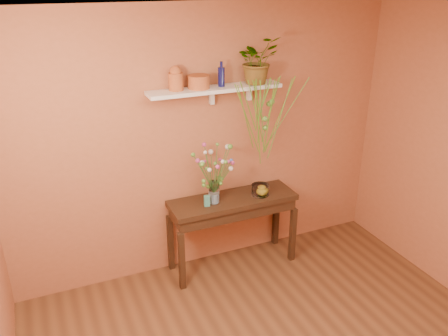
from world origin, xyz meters
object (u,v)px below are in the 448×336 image
(blue_bottle, at_px, (221,76))
(bouquet, at_px, (214,165))
(terracotta_jug, at_px, (176,79))
(spider_plant, at_px, (257,60))
(glass_bowl, at_px, (260,190))
(glass_vase, at_px, (214,194))
(sideboard, at_px, (233,208))

(blue_bottle, xyz_separation_m, bouquet, (-0.13, -0.13, -0.82))
(terracotta_jug, bearing_deg, bouquet, -25.99)
(blue_bottle, xyz_separation_m, spider_plant, (0.36, -0.02, 0.13))
(blue_bottle, relative_size, glass_bowl, 1.27)
(spider_plant, relative_size, glass_bowl, 2.41)
(blue_bottle, height_order, glass_vase, blue_bottle)
(terracotta_jug, distance_m, bouquet, 0.90)
(glass_vase, bearing_deg, terracotta_jug, 154.54)
(sideboard, distance_m, bouquet, 0.57)
(bouquet, distance_m, glass_bowl, 0.61)
(terracotta_jug, height_order, bouquet, terracotta_jug)
(terracotta_jug, distance_m, spider_plant, 0.81)
(sideboard, xyz_separation_m, glass_bowl, (0.29, -0.04, 0.17))
(terracotta_jug, xyz_separation_m, spider_plant, (0.80, -0.04, 0.11))
(terracotta_jug, distance_m, glass_bowl, 1.45)
(sideboard, bearing_deg, blue_bottle, 125.86)
(blue_bottle, relative_size, bouquet, 0.47)
(spider_plant, relative_size, glass_vase, 1.97)
(terracotta_jug, relative_size, spider_plant, 0.50)
(blue_bottle, bearing_deg, glass_vase, -137.38)
(terracotta_jug, bearing_deg, glass_vase, -25.46)
(glass_vase, xyz_separation_m, bouquet, (0.01, -0.01, 0.31))
(blue_bottle, distance_m, spider_plant, 0.38)
(sideboard, height_order, bouquet, bouquet)
(sideboard, xyz_separation_m, blue_bottle, (-0.08, 0.11, 1.35))
(blue_bottle, height_order, spider_plant, spider_plant)
(terracotta_jug, distance_m, glass_vase, 1.20)
(sideboard, relative_size, glass_vase, 5.86)
(terracotta_jug, xyz_separation_m, bouquet, (0.31, -0.15, -0.83))
(terracotta_jug, bearing_deg, spider_plant, -2.50)
(blue_bottle, distance_m, glass_vase, 1.15)
(sideboard, height_order, blue_bottle, blue_bottle)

